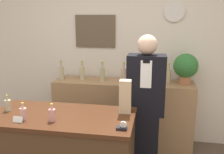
# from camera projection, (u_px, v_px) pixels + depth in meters

# --- Properties ---
(back_wall) EXTENTS (5.20, 0.09, 2.70)m
(back_wall) POSITION_uv_depth(u_px,v_px,m) (118.00, 50.00, 3.65)
(back_wall) COLOR beige
(back_wall) RESTS_ON ground_plane
(back_shelf) EXTENTS (1.93, 0.45, 0.95)m
(back_shelf) POSITION_uv_depth(u_px,v_px,m) (123.00, 114.00, 3.56)
(back_shelf) COLOR #9E754C
(back_shelf) RESTS_ON ground_plane
(shopkeeper) EXTENTS (0.41, 0.26, 1.64)m
(shopkeeper) POSITION_uv_depth(u_px,v_px,m) (145.00, 108.00, 2.81)
(shopkeeper) COLOR black
(shopkeeper) RESTS_ON ground_plane
(potted_plant) EXTENTS (0.32, 0.32, 0.41)m
(potted_plant) POSITION_uv_depth(u_px,v_px,m) (186.00, 67.00, 3.27)
(potted_plant) COLOR #B27047
(potted_plant) RESTS_ON back_shelf
(paper_bag) EXTENTS (0.12, 0.10, 0.33)m
(paper_bag) POSITION_uv_depth(u_px,v_px,m) (125.00, 97.00, 2.42)
(paper_bag) COLOR tan
(paper_bag) RESTS_ON display_counter
(tape_dispenser) EXTENTS (0.09, 0.06, 0.07)m
(tape_dispenser) POSITION_uv_depth(u_px,v_px,m) (122.00, 127.00, 2.08)
(tape_dispenser) COLOR black
(tape_dispenser) RESTS_ON display_counter
(price_card_right) EXTENTS (0.09, 0.02, 0.06)m
(price_card_right) POSITION_uv_depth(u_px,v_px,m) (18.00, 119.00, 2.22)
(price_card_right) COLOR white
(price_card_right) RESTS_ON display_counter
(counter_bottle_0) EXTENTS (0.06, 0.06, 0.16)m
(counter_bottle_0) POSITION_uv_depth(u_px,v_px,m) (8.00, 105.00, 2.49)
(counter_bottle_0) COLOR tan
(counter_bottle_0) RESTS_ON display_counter
(counter_bottle_1) EXTENTS (0.06, 0.06, 0.16)m
(counter_bottle_1) POSITION_uv_depth(u_px,v_px,m) (23.00, 113.00, 2.27)
(counter_bottle_1) COLOR tan
(counter_bottle_1) RESTS_ON display_counter
(counter_bottle_2) EXTENTS (0.06, 0.06, 0.16)m
(counter_bottle_2) POSITION_uv_depth(u_px,v_px,m) (52.00, 114.00, 2.25)
(counter_bottle_2) COLOR tan
(counter_bottle_2) RESTS_ON display_counter
(shelf_bottle_0) EXTENTS (0.07, 0.07, 0.27)m
(shelf_bottle_0) POSITION_uv_depth(u_px,v_px,m) (61.00, 72.00, 3.56)
(shelf_bottle_0) COLOR tan
(shelf_bottle_0) RESTS_ON back_shelf
(shelf_bottle_1) EXTENTS (0.07, 0.07, 0.27)m
(shelf_bottle_1) POSITION_uv_depth(u_px,v_px,m) (82.00, 73.00, 3.54)
(shelf_bottle_1) COLOR tan
(shelf_bottle_1) RESTS_ON back_shelf
(shelf_bottle_2) EXTENTS (0.07, 0.07, 0.27)m
(shelf_bottle_2) POSITION_uv_depth(u_px,v_px,m) (102.00, 74.00, 3.46)
(shelf_bottle_2) COLOR tan
(shelf_bottle_2) RESTS_ON back_shelf
(shelf_bottle_3) EXTENTS (0.07, 0.07, 0.27)m
(shelf_bottle_3) POSITION_uv_depth(u_px,v_px,m) (124.00, 74.00, 3.42)
(shelf_bottle_3) COLOR tan
(shelf_bottle_3) RESTS_ON back_shelf
(shelf_bottle_4) EXTENTS (0.07, 0.07, 0.27)m
(shelf_bottle_4) POSITION_uv_depth(u_px,v_px,m) (146.00, 75.00, 3.39)
(shelf_bottle_4) COLOR tan
(shelf_bottle_4) RESTS_ON back_shelf
(shelf_bottle_5) EXTENTS (0.07, 0.07, 0.27)m
(shelf_bottle_5) POSITION_uv_depth(u_px,v_px,m) (168.00, 76.00, 3.34)
(shelf_bottle_5) COLOR tan
(shelf_bottle_5) RESTS_ON back_shelf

